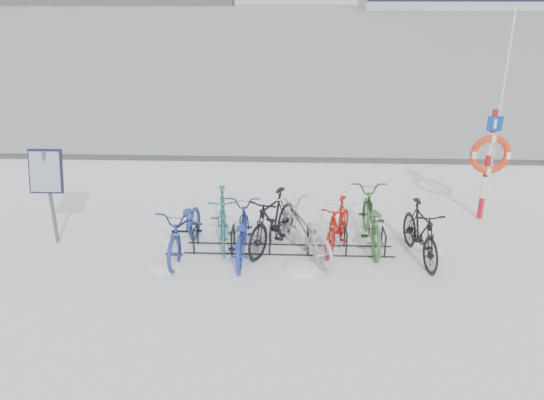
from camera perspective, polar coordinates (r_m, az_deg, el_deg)
The scene contains 15 objects.
ground at distance 10.28m, azimuth 1.82°, elevation -5.44°, with size 900.00×900.00×0.00m, color white.
ice_sheet at distance 164.26m, azimuth 2.58°, elevation 19.54°, with size 400.00×298.00×0.02m, color #94A0A7.
quay_edge at distance 15.77m, azimuth 2.11°, elevation 4.36°, with size 400.00×0.25×0.10m, color #3F3F42.
bike_rack at distance 10.20m, azimuth 1.83°, elevation -4.54°, with size 4.00×0.48×0.46m.
info_board at distance 10.94m, azimuth -23.07°, elevation 2.30°, with size 0.64×0.25×1.92m.
lifebuoy_station at distance 12.08m, azimuth 22.42°, elevation 4.54°, with size 0.85×0.23×4.40m.
bike_0 at distance 10.09m, azimuth -9.32°, elevation -2.90°, with size 0.71×2.05×1.07m, color navy.
bike_1 at distance 10.45m, azimuth -5.31°, elevation -1.74°, with size 0.52×1.83×1.10m, color #246C71.
bike_2 at distance 9.90m, azimuth -3.36°, elevation -3.32°, with size 0.67×1.93×1.01m, color navy.
bike_3 at distance 10.20m, azimuth 0.06°, elevation -2.09°, with size 0.54×1.92×1.16m, color black.
bike_4 at distance 9.91m, azimuth 3.62°, elevation -3.20°, with size 0.69×1.99×1.04m, color #AAADB2.
bike_5 at distance 10.30m, azimuth 7.09°, elevation -2.51°, with size 0.47×1.66×1.00m, color #9A130A.
bike_6 at distance 10.54m, azimuth 10.61°, elevation -1.82°, with size 0.73×2.11×1.11m, color #386633.
bike_7 at distance 10.16m, azimuth 15.69°, elevation -3.19°, with size 0.52×1.83×1.10m, color black.
snow_drifts at distance 10.04m, azimuth 0.48°, elevation -6.13°, with size 5.57×1.90×0.23m.
Camera 1 is at (0.07, -9.19, 4.60)m, focal length 35.00 mm.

